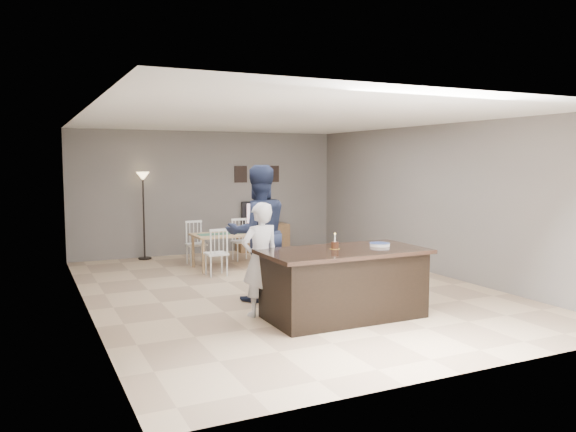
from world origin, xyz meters
name	(u,v)px	position (x,y,z in m)	size (l,w,h in m)	color
floor	(285,289)	(0.00, 0.00, 0.00)	(8.00, 8.00, 0.00)	tan
room_shell	(285,185)	(0.00, 0.00, 1.68)	(8.00, 8.00, 8.00)	slate
kitchen_island	(344,283)	(0.00, -1.80, 0.45)	(2.15, 1.10, 0.90)	black
tv_console	(263,237)	(1.20, 3.77, 0.30)	(1.20, 0.40, 0.60)	brown
television	(262,213)	(1.20, 3.84, 0.86)	(0.91, 0.12, 0.53)	black
tv_screen_glow	(263,213)	(1.20, 3.76, 0.87)	(0.78, 0.78, 0.00)	orange
picture_frames	(257,174)	(1.15, 3.98, 1.75)	(1.10, 0.02, 0.38)	black
doorway	(110,241)	(-2.99, -2.30, 1.26)	(0.00, 2.10, 2.65)	black
woman	(260,259)	(-0.95, -1.25, 0.75)	(0.55, 0.36, 1.51)	silver
man	(258,233)	(-0.65, -0.45, 1.00)	(0.97, 0.75, 1.99)	#192038
birthday_cake	(335,245)	(-0.08, -1.70, 0.95)	(0.13, 0.13, 0.21)	yellow
plate_stack	(380,244)	(0.59, -1.75, 0.92)	(0.28, 0.28, 0.04)	white
dining_table	(230,239)	(-0.18, 2.12, 0.55)	(1.42, 1.60, 0.86)	tan
floor_lamp	(143,192)	(-1.48, 3.79, 1.41)	(0.27, 0.27, 1.82)	black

